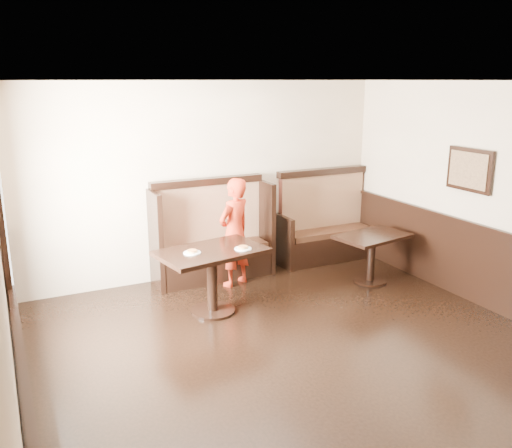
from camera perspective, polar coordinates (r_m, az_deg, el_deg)
ground at (r=5.40m, az=8.97°, el=-16.56°), size 7.00×7.00×0.00m
room_shell at (r=5.15m, az=4.70°, el=-9.64°), size 7.00×7.00×7.00m
booth_main at (r=7.87m, az=-4.68°, el=-1.94°), size 1.75×0.72×1.45m
booth_neighbor at (r=8.75m, az=7.29°, el=-0.59°), size 1.65×0.72×1.45m
table_main at (r=6.64m, az=-4.67°, el=-4.28°), size 1.40×1.01×0.81m
table_neighbor at (r=7.83m, az=12.09°, el=-2.36°), size 1.10×0.82×0.70m
child at (r=7.49m, az=-2.28°, el=-0.89°), size 0.66×0.56×1.52m
pizza_plate_left at (r=6.48m, az=-6.74°, el=-2.95°), size 0.21×0.21×0.04m
pizza_plate_right at (r=6.59m, az=-1.38°, el=-2.54°), size 0.21×0.21×0.04m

